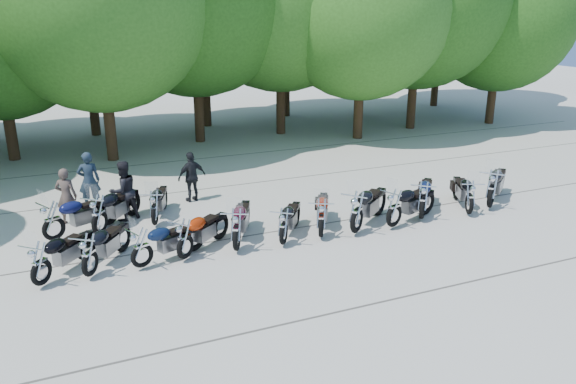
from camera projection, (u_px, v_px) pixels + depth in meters
name	position (u px, v px, depth m)	size (l,w,h in m)	color
ground	(311.00, 250.00, 14.31)	(90.00, 90.00, 0.00)	gray
tree_6	(362.00, 9.00, 24.76)	(8.00, 8.00, 9.82)	#3A2614
tree_8	(501.00, 16.00, 28.29)	(7.53, 7.53, 9.25)	#3A2614
tree_11	(84.00, 16.00, 25.54)	(7.56, 7.56, 9.28)	#3A2614
tree_12	(202.00, 11.00, 27.58)	(7.88, 7.88, 9.67)	#3A2614
tree_13	(286.00, 4.00, 30.18)	(8.31, 8.31, 10.20)	#3A2614
tree_14	(363.00, 9.00, 30.53)	(8.02, 8.02, 9.84)	#3A2614
motorcycle_0	(40.00, 262.00, 12.22)	(0.64, 2.11, 1.19)	black
motorcycle_1	(89.00, 254.00, 12.64)	(0.65, 2.13, 1.20)	black
motorcycle_2	(141.00, 247.00, 13.07)	(0.62, 2.04, 1.16)	black
motorcycle_3	(185.00, 238.00, 13.53)	(0.64, 2.12, 1.20)	#982305
motorcycle_4	(236.00, 228.00, 13.97)	(0.70, 2.29, 1.30)	#3D081A
motorcycle_5	(283.00, 225.00, 14.36)	(0.62, 2.03, 1.15)	black
motorcycle_6	(321.00, 217.00, 14.80)	(0.67, 2.20, 1.24)	maroon
motorcycle_7	(357.00, 211.00, 15.04)	(0.74, 2.44, 1.38)	black
motorcycle_8	(394.00, 207.00, 15.48)	(0.69, 2.28, 1.29)	black
motorcycle_9	(423.00, 199.00, 16.07)	(0.70, 2.32, 1.31)	#0C1336
motorcycle_10	(470.00, 196.00, 16.48)	(0.65, 2.14, 1.21)	black
motorcycle_11	(492.00, 188.00, 16.95)	(0.75, 2.48, 1.40)	black
motorcycle_12	(53.00, 220.00, 14.59)	(0.68, 2.22, 1.26)	#0E123F
motorcycle_13	(99.00, 213.00, 14.97)	(0.70, 2.30, 1.30)	black
motorcycle_14	(154.00, 207.00, 15.65)	(0.63, 2.08, 1.17)	black
rider_0	(66.00, 196.00, 15.79)	(0.60, 0.39, 1.65)	#4C3C36
rider_1	(123.00, 191.00, 16.09)	(0.85, 0.66, 1.76)	black
rider_2	(192.00, 177.00, 17.68)	(0.94, 0.39, 1.61)	black
rider_3	(89.00, 181.00, 16.99)	(0.65, 0.43, 1.79)	#1B2A3A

